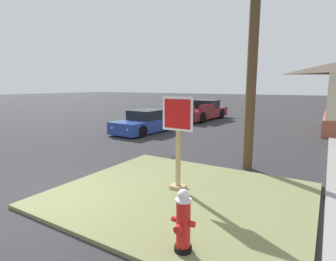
% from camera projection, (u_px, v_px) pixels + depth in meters
% --- Properties ---
extents(ground_plane, '(160.00, 160.00, 0.00)m').
position_uv_depth(ground_plane, '(53.00, 201.00, 6.08)').
color(ground_plane, '#2B2B2D').
extents(grass_corner_patch, '(5.70, 4.93, 0.08)m').
position_uv_depth(grass_corner_patch, '(180.00, 195.00, 6.33)').
color(grass_corner_patch, olive).
rests_on(grass_corner_patch, ground).
extents(fire_hydrant, '(0.38, 0.34, 0.99)m').
position_uv_depth(fire_hydrant, '(183.00, 222.00, 4.04)').
color(fire_hydrant, black).
rests_on(fire_hydrant, grass_corner_patch).
extents(stop_sign, '(0.81, 0.28, 2.26)m').
position_uv_depth(stop_sign, '(178.00, 143.00, 6.41)').
color(stop_sign, tan).
rests_on(stop_sign, grass_corner_patch).
extents(manhole_cover, '(0.70, 0.70, 0.02)m').
position_uv_depth(manhole_cover, '(166.00, 156.00, 9.87)').
color(manhole_cover, black).
rests_on(manhole_cover, ground).
extents(parked_sedan_blue, '(2.01, 4.20, 1.25)m').
position_uv_depth(parked_sedan_blue, '(145.00, 123.00, 15.06)').
color(parked_sedan_blue, '#233D93').
rests_on(parked_sedan_blue, ground).
extents(pickup_truck_maroon, '(2.34, 5.69, 1.48)m').
position_uv_depth(pickup_truck_maroon, '(202.00, 112.00, 20.70)').
color(pickup_truck_maroon, maroon).
rests_on(pickup_truck_maroon, ground).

